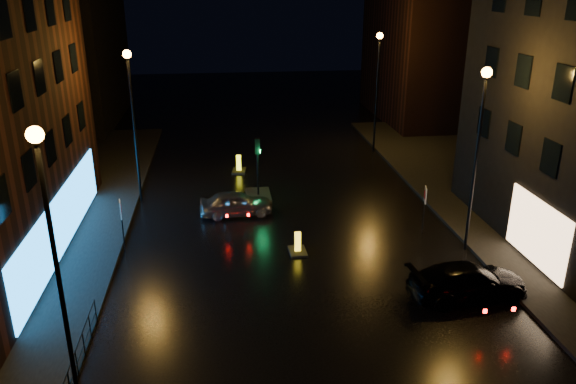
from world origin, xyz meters
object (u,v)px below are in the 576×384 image
Objects in this scene: silver_hatchback at (236,203)px; road_sign_left at (121,214)px; bollard_near at (298,248)px; bollard_far at (239,168)px; traffic_signal at (258,188)px; dark_sedan at (468,281)px; road_sign_right at (425,199)px.

road_sign_left is at bearing 119.94° from silver_hatchback.
bollard_near is 12.10m from bollard_far.
dark_sedan is at bearing -58.36° from traffic_signal.
silver_hatchback reaches higher than bollard_near.
dark_sedan reaches higher than bollard_far.
road_sign_left is (-5.72, -10.70, 1.60)m from bollard_far.
silver_hatchback is at bearing 24.13° from road_sign_left.
bollard_near is (-6.08, 4.61, -0.47)m from dark_sedan.
road_sign_left is (-13.98, 5.81, 1.15)m from dark_sedan.
bollard_near is at bearing -71.79° from bollard_far.
silver_hatchback is 2.80× the size of bollard_far.
silver_hatchback reaches higher than bollard_far.
road_sign_left is at bearing 169.85° from bollard_near.
road_sign_right is at bearing -37.45° from traffic_signal.
road_sign_right is (0.35, 6.02, 1.09)m from dark_sedan.
bollard_far is (0.44, 7.13, -0.41)m from silver_hatchback.
traffic_signal reaches higher than road_sign_right.
dark_sedan is 7.65m from bollard_near.
traffic_signal is 7.42m from bollard_near.
traffic_signal reaches higher than road_sign_left.
traffic_signal is at bearing -32.39° from silver_hatchback.
road_sign_left reaches higher than bollard_far.
dark_sedan is at bearing -38.67° from bollard_near.
road_sign_right is at bearing -8.16° from dark_sedan.
road_sign_left reaches higher than bollard_near.
road_sign_left is at bearing 15.57° from road_sign_right.
traffic_signal is 1.40× the size of road_sign_left.
bollard_far is (-8.26, 16.51, -0.45)m from dark_sedan.
bollard_far is at bearing 21.76° from dark_sedan.
road_sign_left is 14.33m from road_sign_right.
dark_sedan is 6.13m from road_sign_right.
traffic_signal is 0.90× the size of silver_hatchback.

